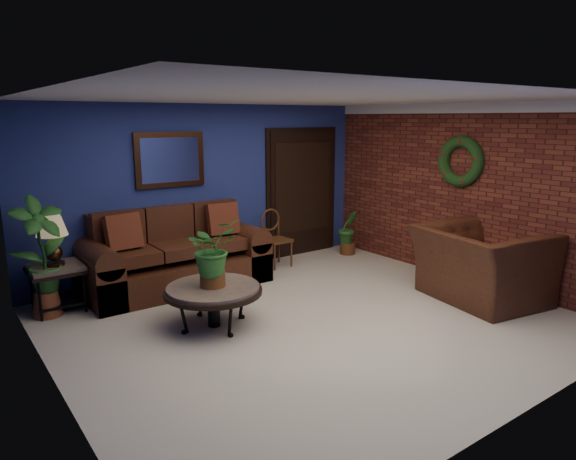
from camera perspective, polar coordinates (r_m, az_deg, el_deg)
floor at (r=6.06m, az=2.66°, el=-9.93°), size 5.50×5.50×0.00m
wall_back at (r=7.79m, az=-8.86°, el=4.48°), size 5.50×0.04×2.50m
wall_left at (r=4.55m, az=-25.31°, el=-2.15°), size 0.04×5.00×2.50m
wall_right_brick at (r=7.71m, az=18.95°, el=3.89°), size 0.04×5.00×2.50m
ceiling at (r=5.61m, az=2.92°, el=14.41°), size 5.50×5.00×0.02m
crown_molding at (r=7.62m, az=19.44°, el=12.68°), size 0.03×5.00×0.14m
wall_mirror at (r=7.45m, az=-12.98°, el=7.60°), size 1.02×0.06×0.77m
closet_door at (r=8.72m, az=1.55°, el=4.14°), size 1.44×0.06×2.18m
wreath at (r=7.65m, az=18.61°, el=7.24°), size 0.16×0.72×0.72m
sofa at (r=7.28m, az=-12.51°, el=-3.35°), size 2.46×1.06×1.11m
coffee_table at (r=5.81m, az=-8.32°, el=-6.73°), size 1.09×1.09×0.47m
end_table at (r=6.79m, az=-24.34°, el=-4.70°), size 0.62×0.62×0.57m
table_lamp at (r=6.67m, az=-24.74°, el=-0.40°), size 0.36×0.36×0.60m
side_chair at (r=8.07m, az=-1.54°, el=-0.45°), size 0.40×0.40×0.90m
armchair at (r=6.98m, az=20.59°, el=-3.63°), size 1.50×1.65×0.94m
coffee_plant at (r=5.67m, az=-8.46°, el=-2.24°), size 0.66×0.60×0.75m
floor_plant at (r=8.83m, az=6.67°, el=-0.21°), size 0.40×0.35×0.76m
tall_plant at (r=6.58m, az=-25.70°, el=-2.23°), size 0.72×0.58×1.44m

